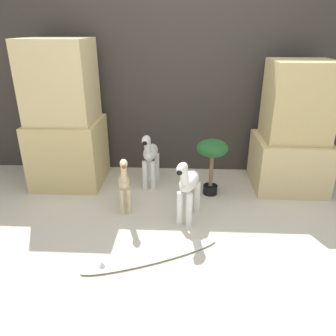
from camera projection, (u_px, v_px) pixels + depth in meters
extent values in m
plane|color=beige|center=(175.00, 234.00, 2.91)|extent=(14.00, 14.00, 0.00)
cube|color=#38332D|center=(179.00, 81.00, 3.84)|extent=(6.40, 0.08, 2.20)
cube|color=#D1B775|center=(69.00, 152.00, 3.76)|extent=(0.77, 0.70, 0.74)
cube|color=#DBC184|center=(60.00, 81.00, 3.44)|extent=(0.68, 0.62, 0.85)
cube|color=#DBC184|center=(288.00, 163.00, 3.68)|extent=(0.77, 0.70, 0.57)
cube|color=#D1B775|center=(298.00, 101.00, 3.40)|extent=(0.64, 0.58, 0.82)
cylinder|color=white|center=(189.00, 210.00, 2.97)|extent=(0.06, 0.06, 0.33)
cylinder|color=white|center=(180.00, 208.00, 3.00)|extent=(0.06, 0.06, 0.33)
cylinder|color=white|center=(197.00, 197.00, 3.19)|extent=(0.06, 0.06, 0.33)
cylinder|color=white|center=(188.00, 196.00, 3.22)|extent=(0.06, 0.06, 0.33)
ellipsoid|color=white|center=(189.00, 181.00, 3.00)|extent=(0.26, 0.40, 0.15)
cylinder|color=white|center=(184.00, 175.00, 2.82)|extent=(0.11, 0.15, 0.21)
ellipsoid|color=white|center=(182.00, 169.00, 2.73)|extent=(0.14, 0.18, 0.10)
sphere|color=black|center=(179.00, 173.00, 2.67)|extent=(0.05, 0.05, 0.05)
cube|color=black|center=(184.00, 174.00, 2.81)|extent=(0.04, 0.08, 0.17)
cylinder|color=white|center=(153.00, 175.00, 3.65)|extent=(0.06, 0.06, 0.33)
cylinder|color=white|center=(145.00, 175.00, 3.67)|extent=(0.06, 0.06, 0.33)
cylinder|color=white|center=(157.00, 166.00, 3.89)|extent=(0.06, 0.06, 0.33)
cylinder|color=white|center=(149.00, 166.00, 3.90)|extent=(0.06, 0.06, 0.33)
ellipsoid|color=white|center=(151.00, 152.00, 3.68)|extent=(0.19, 0.38, 0.15)
cylinder|color=white|center=(148.00, 146.00, 3.49)|extent=(0.09, 0.14, 0.21)
ellipsoid|color=white|center=(146.00, 140.00, 3.40)|extent=(0.11, 0.17, 0.10)
sphere|color=black|center=(145.00, 143.00, 3.34)|extent=(0.05, 0.05, 0.05)
cube|color=black|center=(148.00, 145.00, 3.49)|extent=(0.03, 0.08, 0.17)
cylinder|color=beige|center=(129.00, 201.00, 3.18)|extent=(0.04, 0.04, 0.27)
cylinder|color=beige|center=(122.00, 202.00, 3.16)|extent=(0.04, 0.04, 0.27)
cylinder|color=beige|center=(128.00, 193.00, 3.33)|extent=(0.04, 0.04, 0.27)
cylinder|color=beige|center=(121.00, 194.00, 3.32)|extent=(0.04, 0.04, 0.27)
ellipsoid|color=beige|center=(124.00, 181.00, 3.18)|extent=(0.16, 0.27, 0.11)
cylinder|color=beige|center=(124.00, 172.00, 3.02)|extent=(0.08, 0.14, 0.26)
ellipsoid|color=beige|center=(124.00, 164.00, 2.91)|extent=(0.10, 0.14, 0.08)
sphere|color=brown|center=(124.00, 167.00, 2.86)|extent=(0.04, 0.04, 0.04)
cylinder|color=black|center=(210.00, 189.00, 3.59)|extent=(0.16, 0.16, 0.10)
cylinder|color=brown|center=(211.00, 171.00, 3.51)|extent=(0.04, 0.04, 0.35)
ellipsoid|color=#235B28|center=(213.00, 148.00, 3.40)|extent=(0.33, 0.33, 0.18)
ellipsoid|color=silver|center=(152.00, 255.00, 2.62)|extent=(1.12, 0.64, 0.03)
cone|color=white|center=(102.00, 264.00, 2.47)|extent=(0.08, 0.08, 0.05)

